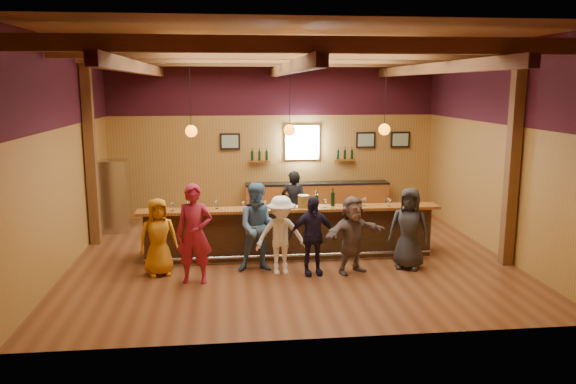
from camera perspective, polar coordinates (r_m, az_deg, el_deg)
name	(u,v)px	position (r m, az deg, el deg)	size (l,w,h in m)	color
room	(289,105)	(11.63, 0.13, 8.83)	(9.04, 9.00, 4.52)	brown
bar_counter	(290,231)	(12.11, 0.16, -3.98)	(6.30, 1.07, 1.11)	black
back_bar_cabinet	(317,199)	(15.73, 2.98, -0.73)	(4.00, 0.52, 0.95)	brown
window	(302,142)	(15.66, 1.46, 5.06)	(0.95, 0.09, 0.95)	silver
framed_pictures	(333,140)	(15.78, 4.60, 5.25)	(5.35, 0.05, 0.45)	black
wine_shelves	(302,158)	(15.64, 1.48, 3.47)	(3.00, 0.18, 0.30)	brown
pendant_lights	(290,130)	(11.60, 0.16, 6.33)	(4.24, 0.24, 1.37)	black
stainless_fridge	(114,196)	(14.62, -17.22, -0.39)	(0.70, 0.70, 1.80)	silver
customer_orange	(158,237)	(11.06, -13.04, -4.47)	(0.74, 0.48, 1.51)	#B86F11
customer_redvest	(194,234)	(10.46, -9.49, -4.21)	(0.68, 0.44, 1.85)	maroon
customer_denim	(259,227)	(10.99, -2.96, -3.60)	(0.86, 0.67, 1.76)	teal
customer_white	(281,235)	(10.85, -0.72, -4.40)	(0.99, 0.57, 1.54)	white
customer_navy	(312,236)	(10.80, 2.47, -4.46)	(0.90, 0.38, 1.54)	black
customer_brown	(352,235)	(10.97, 6.54, -4.33)	(1.41, 0.45, 1.52)	#655351
customer_dark	(409,228)	(11.40, 12.19, -3.64)	(0.80, 0.52, 1.63)	#272729
bartender	(294,205)	(13.26, 0.60, -1.34)	(0.60, 0.39, 1.65)	black
ice_bucket	(303,201)	(11.66, 1.58, -0.95)	(0.24, 0.24, 0.26)	brown
bottle_a	(317,200)	(11.81, 2.94, -0.81)	(0.07, 0.07, 0.33)	black
bottle_b	(333,199)	(11.82, 4.58, -0.71)	(0.08, 0.08, 0.38)	black
glass_a	(172,205)	(11.56, -11.66, -1.26)	(0.08, 0.08, 0.18)	silver
glass_b	(188,204)	(11.61, -10.16, -1.21)	(0.08, 0.08, 0.17)	silver
glass_c	(217,202)	(11.63, -7.25, -1.05)	(0.08, 0.08, 0.18)	silver
glass_d	(243,203)	(11.51, -4.55, -1.17)	(0.08, 0.08, 0.17)	silver
glass_e	(265,203)	(11.59, -2.36, -1.09)	(0.07, 0.07, 0.16)	silver
glass_f	(325,201)	(11.66, 3.81, -0.96)	(0.08, 0.08, 0.18)	silver
glass_g	(365,200)	(11.91, 7.80, -0.81)	(0.08, 0.08, 0.18)	silver
glass_h	(389,200)	(11.96, 10.23, -0.85)	(0.08, 0.08, 0.17)	silver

